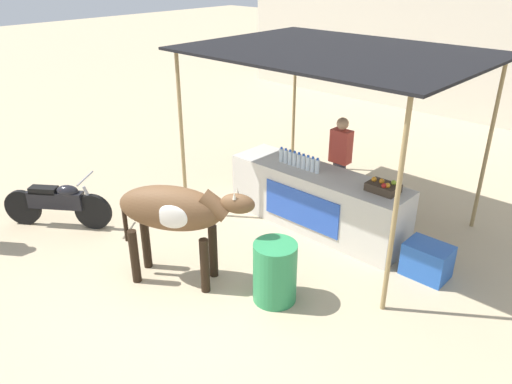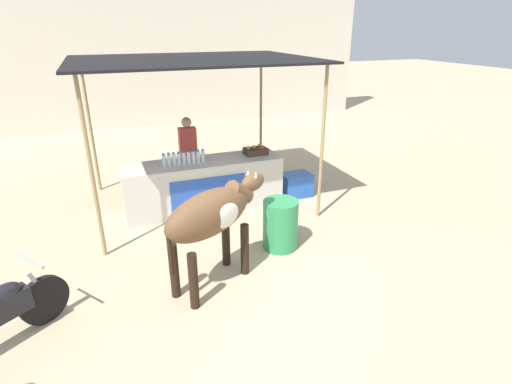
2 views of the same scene
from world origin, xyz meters
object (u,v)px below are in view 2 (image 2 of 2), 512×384
Objects in this scene: fruit_crate at (256,151)px; cooler_box at (296,185)px; vendor_behind_counter at (189,156)px; cow at (213,215)px; water_barrel at (280,224)px; stall_counter at (203,185)px.

cooler_box is at bearing -9.83° from fruit_crate.
vendor_behind_counter reaches higher than cow.
vendor_behind_counter is 2.83m from water_barrel.
stall_counter is 3.70× the size of water_barrel.
water_barrel is at bearing -68.27° from stall_counter.
cow reaches higher than water_barrel.
stall_counter is 1.70× the size of cow.
water_barrel reaches higher than cooler_box.
cow is at bearing -100.91° from stall_counter.
stall_counter is at bearing -177.36° from fruit_crate.
stall_counter is at bearing 177.15° from cooler_box.
stall_counter is 2.05m from water_barrel.
cooler_box is at bearing -22.49° from vendor_behind_counter.
cow is (-2.43, -2.35, 0.79)m from cooler_box.
vendor_behind_counter is 3.23m from cow.
water_barrel is 1.49m from cow.
cooler_box is 0.34× the size of cow.
fruit_crate is at bearing 170.17° from cooler_box.
cooler_box is at bearing -2.85° from stall_counter.
cooler_box is at bearing 56.55° from water_barrel.
fruit_crate is 2.08m from water_barrel.
stall_counter reaches higher than cooler_box.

